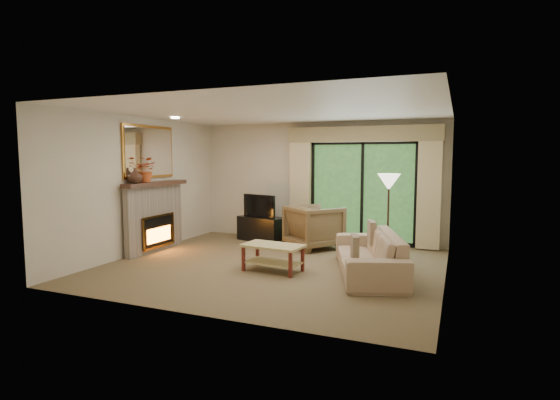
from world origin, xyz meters
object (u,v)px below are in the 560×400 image
at_px(armchair, 314,227).
at_px(sofa, 369,253).
at_px(coffee_table, 273,258).
at_px(media_console, 262,229).

relative_size(armchair, sofa, 0.43).
distance_m(armchair, coffee_table, 1.98).
relative_size(armchair, coffee_table, 0.99).
bearing_deg(coffee_table, sofa, 21.61).
bearing_deg(media_console, armchair, 1.74).
bearing_deg(coffee_table, media_console, 124.68).
height_order(armchair, coffee_table, armchair).
relative_size(media_console, coffee_table, 1.09).
relative_size(sofa, coffee_table, 2.33).
bearing_deg(armchair, sofa, 170.00).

